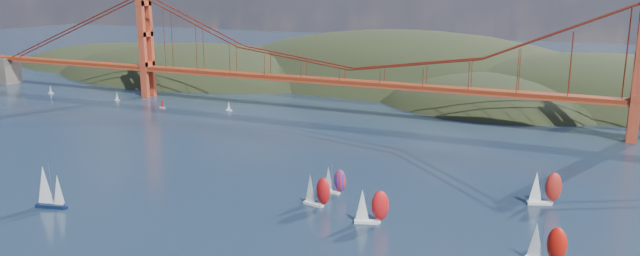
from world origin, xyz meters
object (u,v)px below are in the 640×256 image
object	(u,v)px
racer_0	(316,190)
racer_1	(371,206)
sloop_navy	(48,187)
racer_2	(546,243)
racer_rwb	(334,180)
racer_3	(544,188)

from	to	relation	value
racer_0	racer_1	bearing A→B (deg)	-5.86
sloop_navy	racer_2	distance (m)	132.38
racer_0	racer_rwb	world-z (taller)	racer_0
racer_0	racer_1	distance (m)	19.41
sloop_navy	racer_3	distance (m)	140.47
sloop_navy	racer_0	size ratio (longest dim) A/B	1.35
racer_0	racer_3	world-z (taller)	racer_3
sloop_navy	racer_1	distance (m)	90.57
racer_2	racer_rwb	world-z (taller)	racer_2
racer_0	racer_3	bearing A→B (deg)	37.21
racer_3	racer_rwb	bearing A→B (deg)	173.45
sloop_navy	racer_2	xyz separation A→B (m)	(130.83, 20.19, -1.18)
racer_1	racer_rwb	bearing A→B (deg)	117.03
racer_0	racer_3	xyz separation A→B (m)	(58.87, 27.73, 0.36)
racer_1	racer_0	bearing A→B (deg)	143.79
racer_0	racer_1	world-z (taller)	racer_1
racer_1	racer_3	xyz separation A→B (m)	(40.40, 33.68, 0.20)
sloop_navy	racer_2	bearing A→B (deg)	-4.61
racer_3	racer_2	bearing A→B (deg)	-106.29
racer_0	racer_2	bearing A→B (deg)	1.27
sloop_navy	racer_0	bearing A→B (deg)	11.76
racer_1	racer_3	bearing A→B (deg)	21.45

